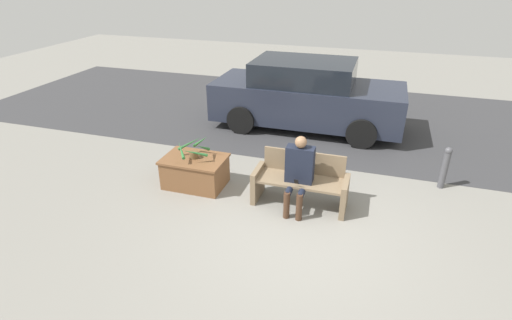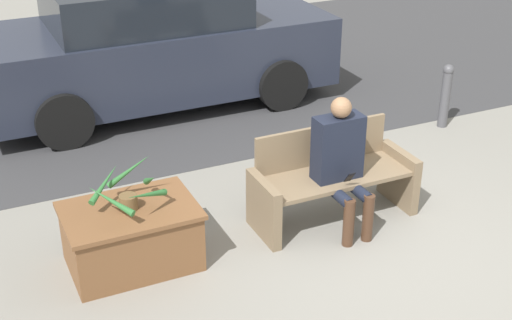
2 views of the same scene
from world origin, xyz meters
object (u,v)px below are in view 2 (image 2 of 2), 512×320
at_px(bench, 332,179).
at_px(bollard_post, 446,94).
at_px(person_seated, 341,158).
at_px(planter_box, 131,235).
at_px(parked_car, 153,45).
at_px(potted_plant, 128,190).

xyz_separation_m(bench, bollard_post, (2.38, 1.30, 0.02)).
bearing_deg(bollard_post, person_seated, -148.46).
bearing_deg(planter_box, bollard_post, 16.44).
distance_m(person_seated, bollard_post, 2.82).
distance_m(person_seated, planter_box, 2.02).
bearing_deg(planter_box, parked_car, 69.07).
height_order(planter_box, bollard_post, bollard_post).
distance_m(bench, planter_box, 1.98).
distance_m(potted_plant, bollard_post, 4.55).
distance_m(bench, bollard_post, 2.71).
height_order(parked_car, bollard_post, parked_car).
xyz_separation_m(bench, planter_box, (-1.98, 0.01, -0.11)).
bearing_deg(person_seated, parked_car, 99.32).
xyz_separation_m(person_seated, potted_plant, (-1.96, 0.18, 0.02)).
relative_size(person_seated, parked_car, 0.28).
height_order(person_seated, planter_box, person_seated).
xyz_separation_m(person_seated, bollard_post, (2.39, 1.47, -0.29)).
height_order(potted_plant, bollard_post, potted_plant).
distance_m(potted_plant, parked_car, 3.79).
bearing_deg(potted_plant, bollard_post, 16.49).
bearing_deg(bollard_post, potted_plant, -163.51).
bearing_deg(planter_box, potted_plant, -18.20).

